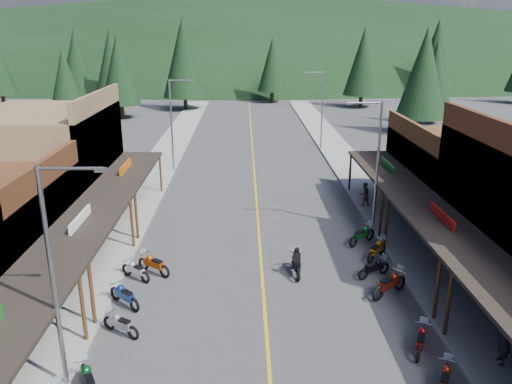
{
  "coord_description": "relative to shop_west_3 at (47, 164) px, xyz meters",
  "views": [
    {
      "loc": [
        -0.85,
        -20.64,
        11.86
      ],
      "look_at": [
        -0.2,
        6.66,
        3.0
      ],
      "focal_mm": 35.0,
      "sensor_mm": 36.0,
      "label": 1
    }
  ],
  "objects": [
    {
      "name": "bike_west_5",
      "position": [
        7.59,
        -17.73,
        -2.92
      ],
      "size": [
        1.61,
        2.19,
        1.2
      ],
      "primitive_type": null,
      "rotation": [
        0.0,
        0.0,
        0.49
      ],
      "color": "#0C3D1D",
      "rests_on": "ground"
    },
    {
      "name": "bike_east_5",
      "position": [
        19.74,
        -17.87,
        -2.97
      ],
      "size": [
        1.43,
        2.0,
        1.1
      ],
      "primitive_type": null,
      "rotation": [
        0.0,
        0.0,
        -0.46
      ],
      "color": "maroon",
      "rests_on": "ground"
    },
    {
      "name": "bike_east_8",
      "position": [
        19.4,
        -9.46,
        -2.97
      ],
      "size": [
        2.0,
        1.47,
        1.1
      ],
      "primitive_type": null,
      "rotation": [
        0.0,
        0.0,
        -1.09
      ],
      "color": "black",
      "rests_on": "ground"
    },
    {
      "name": "rider_on_bike",
      "position": [
        15.52,
        -9.07,
        -2.88
      ],
      "size": [
        0.79,
        2.12,
        1.59
      ],
      "rotation": [
        0.0,
        0.0,
        0.05
      ],
      "color": "black",
      "rests_on": "ground"
    },
    {
      "name": "streetlight_1",
      "position": [
        6.83,
        10.7,
        0.94
      ],
      "size": [
        2.16,
        0.18,
        8.0
      ],
      "color": "gray",
      "rests_on": "ground"
    },
    {
      "name": "bike_west_7",
      "position": [
        7.49,
        -11.97,
        -2.93
      ],
      "size": [
        1.99,
        1.92,
        1.19
      ],
      "primitive_type": null,
      "rotation": [
        0.0,
        0.0,
        0.82
      ],
      "color": "navy",
      "rests_on": "ground"
    },
    {
      "name": "pine_4",
      "position": [
        31.78,
        48.7,
        3.72
      ],
      "size": [
        5.88,
        5.88,
        12.5
      ],
      "color": "black",
      "rests_on": "ground"
    },
    {
      "name": "sidewalk_west",
      "position": [
        5.08,
        8.7,
        -3.44
      ],
      "size": [
        3.4,
        94.0,
        0.15
      ],
      "primitive_type": "cube",
      "color": "gray",
      "rests_on": "ground"
    },
    {
      "name": "pine_11",
      "position": [
        33.78,
        26.7,
        3.67
      ],
      "size": [
        5.82,
        5.82,
        12.4
      ],
      "color": "black",
      "rests_on": "ground"
    },
    {
      "name": "pine_2",
      "position": [
        3.78,
        46.7,
        4.47
      ],
      "size": [
        6.72,
        6.72,
        14.0
      ],
      "color": "black",
      "rests_on": "ground"
    },
    {
      "name": "bike_west_9",
      "position": [
        8.27,
        -8.86,
        -2.91
      ],
      "size": [
        2.13,
        1.81,
        1.21
      ],
      "primitive_type": null,
      "rotation": [
        0.0,
        0.0,
        0.94
      ],
      "color": "#B4440C",
      "rests_on": "ground"
    },
    {
      "name": "bike_east_7",
      "position": [
        19.66,
        -11.31,
        -2.86
      ],
      "size": [
        2.3,
        1.98,
        1.31
      ],
      "primitive_type": null,
      "rotation": [
        0.0,
        0.0,
        -0.93
      ],
      "color": "#62150D",
      "rests_on": "ground"
    },
    {
      "name": "bike_west_6",
      "position": [
        7.85,
        -14.2,
        -2.98
      ],
      "size": [
        1.94,
        1.57,
        1.09
      ],
      "primitive_type": null,
      "rotation": [
        0.0,
        0.0,
        1.0
      ],
      "color": "gray",
      "rests_on": "ground"
    },
    {
      "name": "bike_west_8",
      "position": [
        7.47,
        -9.42,
        -2.97
      ],
      "size": [
        1.92,
        1.69,
        1.1
      ],
      "primitive_type": null,
      "rotation": [
        0.0,
        0.0,
        0.92
      ],
      "color": "#A2A2A7",
      "rests_on": "ground"
    },
    {
      "name": "pedestrian_east_b",
      "position": [
        21.28,
        0.95,
        -2.54
      ],
      "size": [
        0.93,
        0.75,
        1.67
      ],
      "primitive_type": "imported",
      "rotation": [
        0.0,
        0.0,
        3.54
      ],
      "color": "brown",
      "rests_on": "sidewalk_east"
    },
    {
      "name": "streetlight_3",
      "position": [
        20.74,
        18.7,
        0.94
      ],
      "size": [
        2.16,
        0.18,
        8.0
      ],
      "color": "gray",
      "rests_on": "ground"
    },
    {
      "name": "streetlight_2",
      "position": [
        20.74,
        -3.3,
        0.94
      ],
      "size": [
        2.16,
        0.18,
        8.0
      ],
      "color": "gray",
      "rests_on": "ground"
    },
    {
      "name": "ground",
      "position": [
        13.78,
        -11.3,
        -3.52
      ],
      "size": [
        220.0,
        220.0,
        0.0
      ],
      "primitive_type": "plane",
      "color": "#38383A",
      "rests_on": "ground"
    },
    {
      "name": "shop_east_3",
      "position": [
        27.54,
        0.0,
        -0.99
      ],
      "size": [
        10.9,
        10.2,
        6.2
      ],
      "color": "#4C2D16",
      "rests_on": "ground"
    },
    {
      "name": "pine_1",
      "position": [
        -10.22,
        58.7,
        3.72
      ],
      "size": [
        5.88,
        5.88,
        12.5
      ],
      "color": "black",
      "rests_on": "ground"
    },
    {
      "name": "pine_5",
      "position": [
        47.78,
        60.7,
        4.47
      ],
      "size": [
        6.72,
        6.72,
        14.0
      ],
      "color": "black",
      "rests_on": "ground"
    },
    {
      "name": "centerline",
      "position": [
        13.78,
        8.7,
        -3.51
      ],
      "size": [
        0.15,
        90.0,
        0.01
      ],
      "primitive_type": "cube",
      "color": "gold",
      "rests_on": "ground"
    },
    {
      "name": "bike_east_6",
      "position": [
        19.69,
        -15.6,
        -2.96
      ],
      "size": [
        1.43,
        2.05,
        1.12
      ],
      "primitive_type": null,
      "rotation": [
        0.0,
        0.0,
        -0.44
      ],
      "color": "maroon",
      "rests_on": "ground"
    },
    {
      "name": "streetlight_0",
      "position": [
        6.83,
        -17.3,
        0.94
      ],
      "size": [
        2.16,
        0.18,
        8.0
      ],
      "color": "gray",
      "rests_on": "ground"
    },
    {
      "name": "bike_east_9",
      "position": [
        20.08,
        -7.38,
        -2.93
      ],
      "size": [
        1.84,
        2.03,
        1.18
      ],
      "primitive_type": null,
      "rotation": [
        0.0,
        0.0,
        -0.69
      ],
      "color": "#C26A0D",
      "rests_on": "ground"
    },
    {
      "name": "pedestrian_east_a",
      "position": [
        22.37,
        -16.56,
        -2.45
      ],
      "size": [
        0.53,
        0.72,
        1.83
      ],
      "primitive_type": "imported",
      "rotation": [
        0.0,
        0.0,
        -1.71
      ],
      "color": "black",
      "rests_on": "sidewalk_east"
    },
    {
      "name": "sidewalk_east",
      "position": [
        22.48,
        8.7,
        -3.44
      ],
      "size": [
        3.4,
        94.0,
        0.15
      ],
      "primitive_type": "cube",
      "color": "gray",
      "rests_on": "ground"
    },
    {
      "name": "ridge_hill",
      "position": [
        13.78,
        123.7,
        -3.52
      ],
      "size": [
        310.0,
        140.0,
        60.0
      ],
      "primitive_type": "ellipsoid",
      "color": "black",
      "rests_on": "ground"
    },
    {
      "name": "pine_8",
      "position": [
        -8.22,
        28.7,
        2.46
      ],
      "size": [
        4.48,
        4.48,
        10.0
      ],
      "color": "black",
      "rests_on": "ground"
    },
    {
      "name": "pine_10",
      "position": [
        -4.22,
        38.7,
        3.27
      ],
      "size": [
        5.38,
        5.38,
        11.6
      ],
      "color": "black",
      "rests_on": "ground"
    },
    {
      "name": "pine_3",
      "position": [
        17.78,
        54.7,
        2.96
      ],
      "size": [
        5.04,
        5.04,
        11.0
      ],
      "color": "black",
      "rests_on": "ground"
    },
    {
      "name": "pine_9",
      "position": [
        37.78,
        33.7,
        2.86
      ],
      "size": [
        4.93,
        4.93,
        10.8
      ],
      "color": "black",
      "rests_on": "ground"
    },
    {
      "name": "bike_east_10",
      "position": [
        19.73,
        -5.35,
        -2.9
      ],
      "size": [
        2.15,
        1.94,
        1.25
      ],
      "primitive_type": null,
      "rotation": [
        0.0,
        0.0,
        -0.89
      ],
      "color": "#0E481C",
      "rests_on": "ground"
    },
    {
      "name": "shop_west_3",
      "position": [
        0.0,
        0.0,
        0.0
      ],
      "size": [
        10.9,
        10.2,
        8.2
      ],
      "color": "brown",
      "rests_on": "ground"
    },
    {
      "name": "pine_7",
      "position": [
        -18.22,
        64.7,
        3.72
      ],
      "size": [
        5.88,
        5.88,
        12.5
      ],
      "color": "black",
      "rests_on": "ground"
    }
  ]
}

